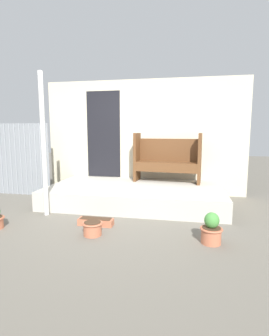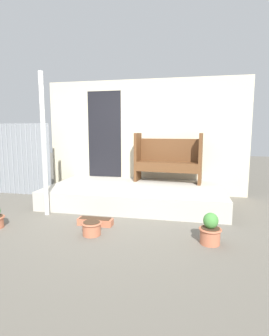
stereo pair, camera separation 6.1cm
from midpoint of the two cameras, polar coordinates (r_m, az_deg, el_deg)
ground_plane at (r=4.53m, az=-4.08°, el=-10.57°), size 24.00×24.00×0.00m
porch_slab at (r=5.30m, az=0.60°, el=-5.79°), size 3.42×1.85×0.35m
house_wall at (r=6.09m, az=2.00°, el=6.71°), size 4.62×0.08×2.60m
support_post at (r=4.67m, az=-18.78°, el=4.68°), size 0.08×0.08×2.41m
bench at (r=5.68m, az=7.65°, el=2.28°), size 1.44×0.54×1.05m
flower_pot_middle at (r=3.80m, az=-8.85°, el=-12.69°), size 0.29×0.29×0.19m
flower_pot_right at (r=3.60m, az=16.65°, el=-12.88°), size 0.29×0.29×0.41m
planter_box_rect at (r=4.18m, az=-8.10°, el=-11.45°), size 0.54×0.17×0.11m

